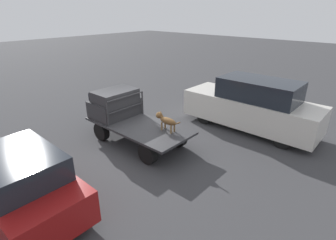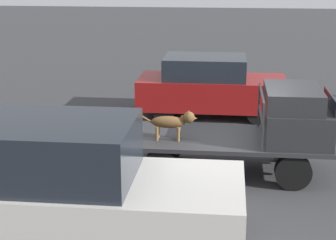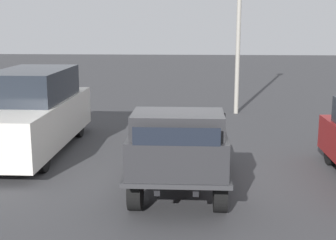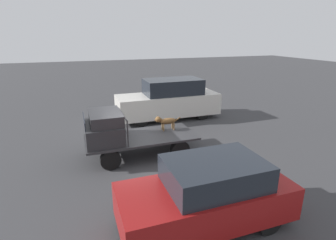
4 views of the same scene
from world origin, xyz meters
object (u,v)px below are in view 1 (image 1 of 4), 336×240
at_px(flatbed_truck, 139,129).
at_px(dog, 166,120).
at_px(parked_sedan, 20,182).
at_px(parked_pickup_far, 252,105).

xyz_separation_m(flatbed_truck, dog, (-1.06, -0.31, 0.57)).
bearing_deg(flatbed_truck, parked_sedan, 96.86).
bearing_deg(parked_pickup_far, flatbed_truck, 49.40).
relative_size(dog, parked_sedan, 0.27).
distance_m(parked_sedan, parked_pickup_far, 8.42).
height_order(flatbed_truck, parked_sedan, parked_sedan).
distance_m(dog, parked_pickup_far, 3.89).
height_order(dog, parked_pickup_far, parked_pickup_far).
height_order(parked_sedan, parked_pickup_far, parked_pickup_far).
relative_size(parked_sedan, parked_pickup_far, 0.74).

